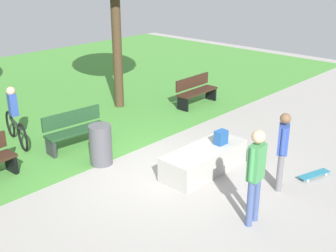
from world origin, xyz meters
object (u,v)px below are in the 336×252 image
cyclist_on_bicycle (15,119)px  skater_performing_trick (283,146)px  backpack_on_ledge (221,137)px  skateboard_by_ledge (314,174)px  trash_bin (101,145)px  skater_watching (256,170)px  park_bench_far_left (76,129)px  concrete_ledge (204,160)px  park_bench_by_oak (196,90)px

cyclist_on_bicycle → skater_performing_trick: bearing=-67.9°
backpack_on_ledge → cyclist_on_bicycle: bearing=-58.2°
skateboard_by_ledge → trash_bin: trash_bin is taller
skater_watching → park_bench_far_left: bearing=91.8°
backpack_on_ledge → trash_bin: size_ratio=0.34×
backpack_on_ledge → skater_performing_trick: bearing=93.6°
concrete_ledge → trash_bin: 2.37m
skateboard_by_ledge → park_bench_far_left: bearing=116.6°
backpack_on_ledge → skateboard_by_ledge: 2.15m
backpack_on_ledge → trash_bin: (-1.77, 2.06, -0.23)m
backpack_on_ledge → park_bench_far_left: bearing=-60.5°
concrete_ledge → park_bench_by_oak: park_bench_by_oak is taller
concrete_ledge → trash_bin: size_ratio=2.26×
concrete_ledge → park_bench_by_oak: 4.71m
backpack_on_ledge → skateboard_by_ledge: backpack_on_ledge is taller
park_bench_by_oak → cyclist_on_bicycle: 5.71m
skateboard_by_ledge → park_bench_far_left: 5.71m
concrete_ledge → park_bench_by_oak: (3.50, 3.15, 0.21)m
backpack_on_ledge → skateboard_by_ledge: (0.95, -1.82, -0.64)m
backpack_on_ledge → park_bench_far_left: (-1.59, 3.27, -0.22)m
skater_performing_trick → skater_watching: skater_watching is taller
skater_performing_trick → skater_watching: 1.47m
backpack_on_ledge → skater_watching: 2.31m
park_bench_by_oak → park_bench_far_left: same height
concrete_ledge → skateboard_by_ledge: bearing=-54.0°
park_bench_by_oak → cyclist_on_bicycle: (-5.54, 1.36, 0.15)m
park_bench_by_oak → park_bench_far_left: size_ratio=0.99×
skateboard_by_ledge → trash_bin: bearing=125.0°
cyclist_on_bicycle → skater_watching: bearing=-80.7°
park_bench_by_oak → park_bench_far_left: 4.66m
backpack_on_ledge → park_bench_by_oak: bearing=-129.8°
cyclist_on_bicycle → park_bench_by_oak: bearing=-13.8°
trash_bin → cyclist_on_bicycle: size_ratio=0.53×
backpack_on_ledge → trash_bin: trash_bin is taller
skater_performing_trick → park_bench_by_oak: skater_performing_trick is taller
park_bench_by_oak → park_bench_far_left: (-4.66, 0.02, 0.00)m
park_bench_by_oak → trash_bin: (-4.83, -1.19, -0.01)m
skater_performing_trick → concrete_ledge: bearing=105.6°
skater_watching → cyclist_on_bicycle: size_ratio=1.00×
park_bench_far_left → trash_bin: trash_bin is taller
skater_watching → cyclist_on_bicycle: (-1.04, 6.38, -0.42)m
backpack_on_ledge → trash_bin: bearing=-45.9°
park_bench_far_left → cyclist_on_bicycle: bearing=123.5°
backpack_on_ledge → skateboard_by_ledge: size_ratio=0.39×
skater_watching → park_bench_by_oak: size_ratio=1.11×
skater_performing_trick → cyclist_on_bicycle: size_ratio=0.91×
skater_watching → skateboard_by_ledge: size_ratio=2.16×
skater_performing_trick → skater_watching: (-1.44, -0.28, 0.10)m
concrete_ledge → cyclist_on_bicycle: (-2.04, 4.51, 0.36)m
park_bench_far_left → concrete_ledge: bearing=-70.0°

